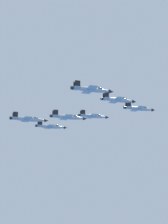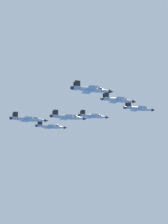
{
  "view_description": "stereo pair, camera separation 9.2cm",
  "coord_description": "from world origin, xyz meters",
  "views": [
    {
      "loc": [
        -208.19,
        14.2,
        126.16
      ],
      "look_at": [
        -37.25,
        13.05,
        168.78
      ],
      "focal_mm": 63.44,
      "sensor_mm": 36.0,
      "label": 1
    },
    {
      "loc": [
        -208.19,
        14.11,
        126.16
      ],
      "look_at": [
        -37.25,
        13.05,
        168.78
      ],
      "focal_mm": 63.44,
      "sensor_mm": 36.0,
      "label": 2
    }
  ],
  "objects": [
    {
      "name": "jet_lead",
      "position": [
        -28.3,
        -12.9,
        172.72
      ],
      "size": [
        10.47,
        16.05,
        3.49
      ],
      "rotation": [
        0.0,
        0.0,
        5.06
      ],
      "color": "#9EA3A8"
    },
    {
      "name": "jet_left_wingman",
      "position": [
        -19.96,
        8.43,
        171.03
      ],
      "size": [
        10.23,
        15.7,
        3.41
      ],
      "rotation": [
        0.0,
        0.0,
        5.05
      ],
      "color": "#9EA3A8"
    },
    {
      "name": "jet_right_wingman",
      "position": [
        -48.01,
        -1.23,
        171.37
      ],
      "size": [
        10.38,
        15.93,
        3.46
      ],
      "rotation": [
        0.0,
        0.0,
        5.05
      ],
      "color": "#9EA3A8"
    },
    {
      "name": "jet_left_outer",
      "position": [
        -11.62,
        29.76,
        167.53
      ],
      "size": [
        10.56,
        16.29,
        3.52
      ],
      "rotation": [
        0.0,
        0.0,
        5.03
      ],
      "color": "#9EA3A8"
    },
    {
      "name": "jet_right_outer",
      "position": [
        -67.72,
        10.44,
        169.83
      ],
      "size": [
        10.73,
        16.57,
        3.58
      ],
      "rotation": [
        0.0,
        0.0,
        5.03
      ],
      "color": "#9EA3A8"
    },
    {
      "name": "jet_slot_rear",
      "position": [
        -39.67,
        20.1,
        165.87
      ],
      "size": [
        10.8,
        16.59,
        3.6
      ],
      "rotation": [
        0.0,
        0.0,
        5.05
      ],
      "color": "#9EA3A8"
    },
    {
      "name": "jet_trailing",
      "position": [
        -45.36,
        36.6,
        163.62
      ],
      "size": [
        10.53,
        16.26,
        3.51
      ],
      "rotation": [
        0.0,
        0.0,
        5.03
      ],
      "color": "#9EA3A8"
    }
  ]
}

